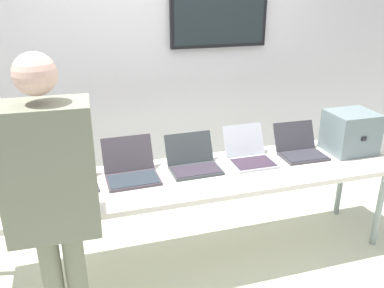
{
  "coord_description": "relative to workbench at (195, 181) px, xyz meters",
  "views": [
    {
      "loc": [
        -0.77,
        -2.49,
        2.03
      ],
      "look_at": [
        -0.03,
        -0.04,
        0.99
      ],
      "focal_mm": 37.55,
      "sensor_mm": 36.0,
      "label": 1
    }
  ],
  "objects": [
    {
      "name": "coffee_mug",
      "position": [
        -0.88,
        -0.25,
        0.09
      ],
      "size": [
        0.07,
        0.07,
        0.09
      ],
      "color": "#3B4F92",
      "rests_on": "workbench"
    },
    {
      "name": "laptop_station_1",
      "position": [
        -0.88,
        0.1,
        0.1
      ],
      "size": [
        0.4,
        0.35,
        0.24
      ],
      "color": "#36343F",
      "rests_on": "workbench"
    },
    {
      "name": "laptop_station_5",
      "position": [
        0.92,
        0.11,
        0.1
      ],
      "size": [
        0.36,
        0.35,
        0.23
      ],
      "color": "#36343A",
      "rests_on": "workbench"
    },
    {
      "name": "laptop_station_3",
      "position": [
        0.02,
        0.11,
        0.1
      ],
      "size": [
        0.37,
        0.35,
        0.23
      ],
      "color": "#34393B",
      "rests_on": "workbench"
    },
    {
      "name": "workbench",
      "position": [
        0.0,
        0.0,
        0.0
      ],
      "size": [
        3.16,
        0.7,
        0.73
      ],
      "color": "silver",
      "rests_on": "ground"
    },
    {
      "name": "equipment_box",
      "position": [
        1.35,
        0.06,
        0.21
      ],
      "size": [
        0.37,
        0.33,
        0.33
      ],
      "color": "slate",
      "rests_on": "workbench"
    },
    {
      "name": "back_wall",
      "position": [
        0.01,
        1.13,
        0.58
      ],
      "size": [
        8.0,
        0.11,
        2.51
      ],
      "color": "silver",
      "rests_on": "ground"
    },
    {
      "name": "ground",
      "position": [
        0.0,
        0.0,
        -0.71
      ],
      "size": [
        8.0,
        8.0,
        0.04
      ],
      "primitive_type": "cube",
      "color": "beige"
    },
    {
      "name": "laptop_station_2",
      "position": [
        -0.44,
        0.1,
        0.1
      ],
      "size": [
        0.37,
        0.38,
        0.25
      ],
      "color": "#3D373E",
      "rests_on": "workbench"
    },
    {
      "name": "laptop_station_4",
      "position": [
        0.48,
        0.12,
        0.1
      ],
      "size": [
        0.33,
        0.38,
        0.25
      ],
      "color": "#ACB0B8",
      "rests_on": "workbench"
    },
    {
      "name": "person",
      "position": [
        -0.93,
        -0.62,
        0.38
      ],
      "size": [
        0.45,
        0.6,
        1.75
      ],
      "color": "gray",
      "rests_on": "ground"
    }
  ]
}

